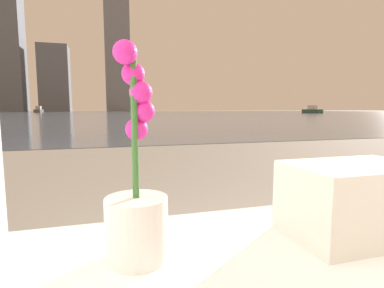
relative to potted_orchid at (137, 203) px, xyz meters
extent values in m
cylinder|color=silver|center=(0.00, 0.00, -0.05)|extent=(0.12, 0.12, 0.12)
cylinder|color=#38662D|center=(0.00, 0.00, 0.14)|extent=(0.01, 0.01, 0.26)
sphere|color=#DB238E|center=(-0.01, -0.01, 0.27)|extent=(0.04, 0.04, 0.04)
sphere|color=#DB238E|center=(0.00, 0.01, 0.23)|extent=(0.04, 0.04, 0.04)
sphere|color=#DB238E|center=(0.01, 0.01, 0.20)|extent=(0.04, 0.04, 0.04)
sphere|color=#DB238E|center=(0.02, 0.01, 0.17)|extent=(0.04, 0.04, 0.04)
sphere|color=#DB238E|center=(0.00, 0.02, 0.13)|extent=(0.04, 0.04, 0.04)
cube|color=silver|center=(0.47, -0.03, -0.09)|extent=(0.29, 0.19, 0.04)
cube|color=silver|center=(0.47, -0.03, -0.05)|extent=(0.29, 0.19, 0.04)
cube|color=silver|center=(0.47, -0.03, -0.01)|extent=(0.29, 0.19, 0.04)
cube|color=silver|center=(0.47, -0.03, 0.03)|extent=(0.29, 0.19, 0.04)
cube|color=slate|center=(0.60, 61.22, -0.67)|extent=(180.00, 110.00, 0.01)
cube|color=#335647|center=(41.79, 52.86, -0.28)|extent=(2.17, 4.52, 0.76)
cube|color=silver|center=(41.79, 52.86, 0.53)|extent=(1.33, 1.78, 0.87)
cube|color=#4C4C51|center=(-15.54, 81.05, -0.29)|extent=(1.52, 4.23, 0.73)
cube|color=#B2A893|center=(-15.54, 81.05, 0.49)|extent=(1.08, 1.59, 0.84)
cube|color=slate|center=(-31.34, 117.22, 29.73)|extent=(10.47, 10.05, 60.79)
cube|color=slate|center=(-16.60, 117.22, 10.86)|extent=(9.86, 9.10, 23.06)
camera|label=1|loc=(-0.05, -0.54, 0.17)|focal=28.00mm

